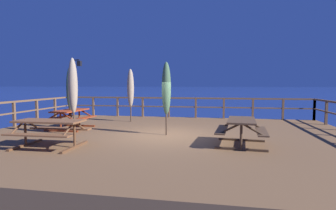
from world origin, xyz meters
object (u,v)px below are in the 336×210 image
at_px(patio_umbrella_tall_mid_right, 166,89).
at_px(picnic_table_back_right, 241,127).
at_px(patio_umbrella_tall_back_right, 70,90).
at_px(patio_umbrella_short_front, 73,86).
at_px(picnic_table_front_left, 70,115).
at_px(lamp_post_hooked, 75,78).
at_px(picnic_table_mid_left, 49,127).
at_px(patio_umbrella_short_mid, 131,88).

bearing_deg(patio_umbrella_tall_mid_right, picnic_table_back_right, -25.98).
xyz_separation_m(patio_umbrella_tall_back_right, patio_umbrella_short_front, (0.79, -1.18, 0.15)).
distance_m(picnic_table_front_left, patio_umbrella_tall_back_right, 1.02).
relative_size(picnic_table_front_left, lamp_post_hooked, 0.54).
height_order(picnic_table_back_right, picnic_table_front_left, same).
relative_size(picnic_table_mid_left, patio_umbrella_short_front, 0.71).
xyz_separation_m(picnic_table_mid_left, picnic_table_back_right, (5.39, 1.16, -0.01)).
bearing_deg(picnic_table_mid_left, patio_umbrella_tall_mid_right, 38.66).
distance_m(picnic_table_front_left, patio_umbrella_tall_mid_right, 4.21).
height_order(picnic_table_mid_left, patio_umbrella_short_mid, patio_umbrella_short_mid).
xyz_separation_m(patio_umbrella_short_front, lamp_post_hooked, (-2.71, 4.98, 0.39)).
distance_m(picnic_table_front_left, patio_umbrella_short_front, 1.80).
height_order(patio_umbrella_tall_back_right, lamp_post_hooked, lamp_post_hooked).
bearing_deg(picnic_table_mid_left, patio_umbrella_short_mid, 83.22).
relative_size(patio_umbrella_tall_mid_right, patio_umbrella_tall_back_right, 1.03).
bearing_deg(picnic_table_mid_left, patio_umbrella_tall_back_right, 109.72).
xyz_separation_m(picnic_table_back_right, patio_umbrella_short_front, (-5.69, 0.68, 1.17)).
height_order(picnic_table_back_right, patio_umbrella_short_front, patio_umbrella_short_front).
distance_m(picnic_table_mid_left, patio_umbrella_tall_back_right, 3.37).
bearing_deg(patio_umbrella_tall_mid_right, picnic_table_mid_left, -141.34).
xyz_separation_m(picnic_table_front_left, lamp_post_hooked, (-1.92, 3.86, 1.56)).
relative_size(picnic_table_mid_left, picnic_table_front_left, 1.10).
bearing_deg(lamp_post_hooked, patio_umbrella_tall_mid_right, -36.95).
bearing_deg(patio_umbrella_short_front, patio_umbrella_tall_back_right, 123.78).
bearing_deg(picnic_table_back_right, patio_umbrella_tall_back_right, 163.96).
xyz_separation_m(picnic_table_mid_left, patio_umbrella_short_mid, (0.64, 5.40, 1.05)).
bearing_deg(patio_umbrella_short_front, lamp_post_hooked, 118.55).
height_order(picnic_table_front_left, lamp_post_hooked, lamp_post_hooked).
bearing_deg(picnic_table_front_left, picnic_table_mid_left, -69.94).
xyz_separation_m(patio_umbrella_tall_back_right, lamp_post_hooked, (-1.92, 3.81, 0.54)).
xyz_separation_m(patio_umbrella_tall_mid_right, lamp_post_hooked, (-5.95, 4.48, 0.48)).
relative_size(patio_umbrella_tall_mid_right, lamp_post_hooked, 0.80).
distance_m(picnic_table_back_right, patio_umbrella_short_front, 5.85).
relative_size(picnic_table_back_right, patio_umbrella_short_front, 0.65).
bearing_deg(patio_umbrella_short_front, picnic_table_front_left, 125.05).
bearing_deg(patio_umbrella_tall_back_right, picnic_table_mid_left, -70.28).
xyz_separation_m(picnic_table_front_left, patio_umbrella_tall_mid_right, (4.03, -0.62, 1.08)).
bearing_deg(picnic_table_back_right, picnic_table_mid_left, -167.83).
bearing_deg(patio_umbrella_tall_mid_right, picnic_table_front_left, 171.30).
bearing_deg(patio_umbrella_short_mid, picnic_table_back_right, -41.75).
height_order(patio_umbrella_tall_back_right, patio_umbrella_short_front, patio_umbrella_short_front).
xyz_separation_m(picnic_table_back_right, picnic_table_front_left, (-6.47, 1.81, 0.00)).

